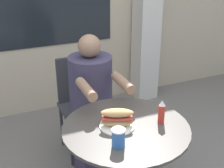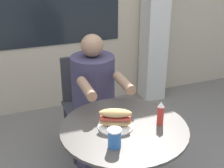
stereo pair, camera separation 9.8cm
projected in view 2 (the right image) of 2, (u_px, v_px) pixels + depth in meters
The scene contains 6 objects.
cafe_table at pixel (124, 152), 2.00m from camera, with size 0.79×0.79×0.74m.
diner_chair at pixel (84, 96), 2.80m from camera, with size 0.38×0.38×0.87m.
seated_diner at pixel (95, 115), 2.51m from camera, with size 0.34×0.61×1.17m.
sandwich_on_plate at pixel (115, 119), 1.90m from camera, with size 0.22×0.22×0.12m.
drink_cup at pixel (114, 138), 1.71m from camera, with size 0.08×0.08×0.11m.
condiment_bottle at pixel (161, 113), 1.92m from camera, with size 0.04×0.04×0.16m.
Camera 2 is at (-0.64, -1.51, 1.77)m, focal length 50.00 mm.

